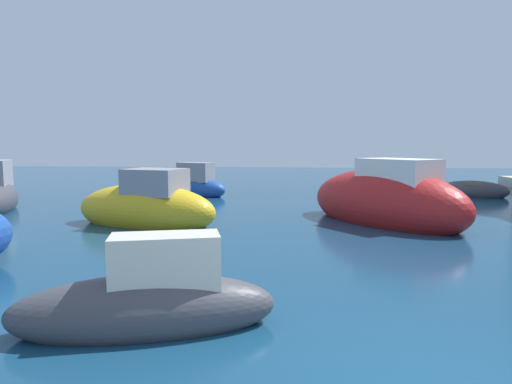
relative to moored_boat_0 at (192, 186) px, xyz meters
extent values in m
ellipsoid|color=#1E479E|center=(-0.05, 0.02, -0.14)|extent=(3.61, 2.29, 1.08)
cube|color=gray|center=(0.21, -0.08, 0.60)|extent=(1.66, 1.28, 0.83)
ellipsoid|color=#B21E1E|center=(7.08, -6.07, 0.11)|extent=(5.04, 5.51, 1.99)
cube|color=white|center=(7.35, -6.40, 1.06)|extent=(2.28, 2.40, 0.70)
ellipsoid|color=#3F3F47|center=(2.69, -13.93, -0.20)|extent=(3.33, 1.76, 0.87)
cube|color=beige|center=(2.94, -13.87, 0.39)|extent=(1.39, 0.87, 0.66)
ellipsoid|color=gold|center=(0.34, -7.04, -0.03)|extent=(4.50, 2.62, 1.48)
cube|color=gray|center=(0.67, -7.13, 0.77)|extent=(1.76, 1.55, 0.72)
ellipsoid|color=#3F3F47|center=(11.98, 0.52, -0.18)|extent=(3.15, 1.43, 0.91)
cube|color=brown|center=(11.98, 0.52, 0.13)|extent=(0.71, 0.89, 0.08)
ellipsoid|color=white|center=(8.35, -1.00, -0.15)|extent=(2.83, 3.34, 1.04)
cube|color=white|center=(8.50, -1.22, 0.63)|extent=(1.30, 1.35, 0.92)
camera|label=1|loc=(4.47, -18.95, 1.79)|focal=31.05mm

